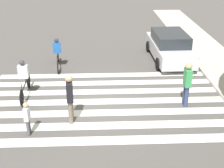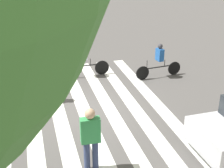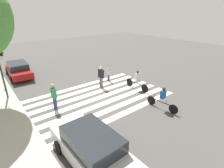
% 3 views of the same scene
% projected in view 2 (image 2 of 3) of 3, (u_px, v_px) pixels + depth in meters
% --- Properties ---
extents(ground_plane, '(60.00, 60.00, 0.00)m').
position_uv_depth(ground_plane, '(84.00, 111.00, 11.47)').
color(ground_plane, '#4C4947').
extents(crosswalk_stripes, '(6.07, 10.00, 0.01)m').
position_uv_depth(crosswalk_stripes, '(84.00, 111.00, 11.47)').
color(crosswalk_stripes, silver).
rests_on(crosswalk_stripes, ground_plane).
extents(pedestrian_adult_tall_backpack, '(0.54, 0.28, 1.87)m').
position_uv_depth(pedestrian_adult_tall_backpack, '(38.00, 77.00, 11.72)').
color(pedestrian_adult_tall_backpack, '#6B6051').
rests_on(pedestrian_adult_tall_backpack, ground_plane).
extents(pedestrian_adult_yellow_jacket, '(0.35, 0.18, 1.23)m').
position_uv_depth(pedestrian_adult_yellow_jacket, '(17.00, 74.00, 12.89)').
color(pedestrian_adult_yellow_jacket, '#4C4C51').
rests_on(pedestrian_adult_yellow_jacket, ground_plane).
extents(pedestrian_child_with_backpack, '(0.52, 0.27, 1.84)m').
position_uv_depth(pedestrian_child_with_backpack, '(90.00, 136.00, 8.03)').
color(pedestrian_child_with_backpack, navy).
rests_on(pedestrian_child_with_backpack, ground_plane).
extents(cyclist_far_lane, '(2.29, 0.42, 1.59)m').
position_uv_depth(cyclist_far_lane, '(159.00, 59.00, 14.12)').
color(cyclist_far_lane, black).
rests_on(cyclist_far_lane, ground_plane).
extents(cyclist_near_curb, '(2.37, 0.41, 1.63)m').
position_uv_depth(cyclist_near_curb, '(84.00, 59.00, 14.19)').
color(cyclist_near_curb, black).
rests_on(cyclist_near_curb, ground_plane).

